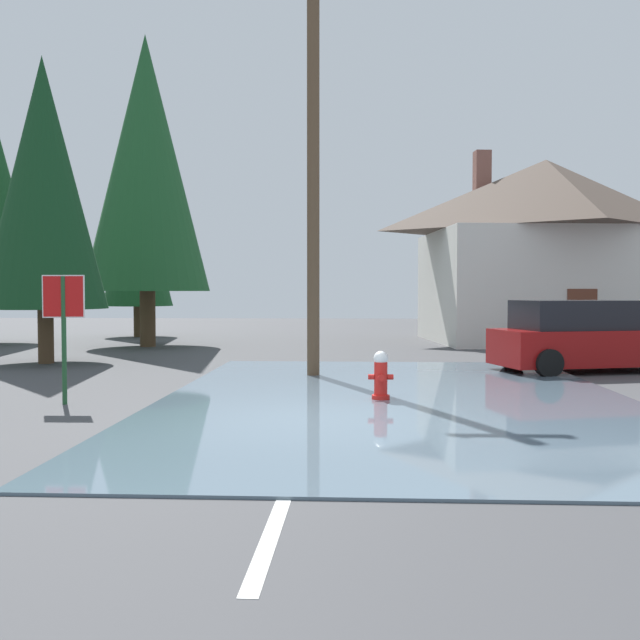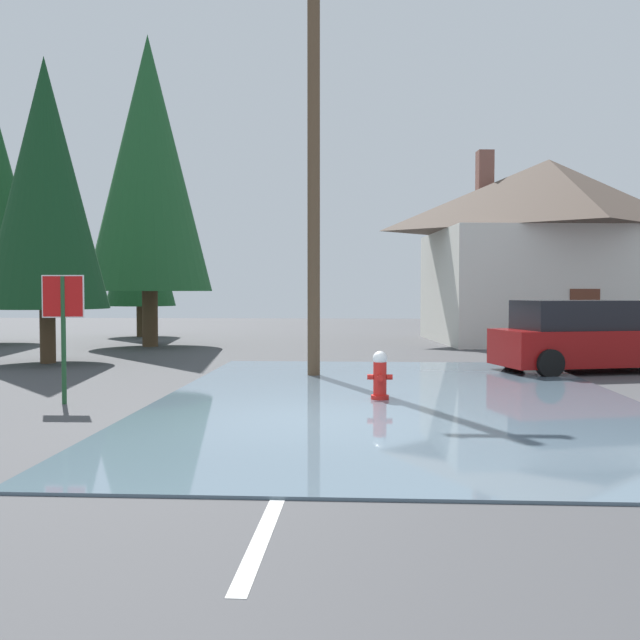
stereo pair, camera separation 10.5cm
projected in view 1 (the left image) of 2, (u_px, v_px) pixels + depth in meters
ground_plane at (312, 423)px, 10.88m from camera, size 80.00×80.00×0.10m
flood_puddle at (396, 398)px, 13.03m from camera, size 8.29×12.84×0.03m
lane_stop_bar at (369, 454)px, 8.57m from camera, size 3.90×0.36×0.01m
lane_center_stripe at (276, 522)px, 6.05m from camera, size 0.15×3.01×0.01m
stop_sign_near at (64, 312)px, 12.30m from camera, size 0.73×0.08×2.20m
fire_hydrant at (381, 376)px, 12.71m from camera, size 0.44×0.38×0.88m
utility_pole at (313, 157)px, 16.17m from camera, size 1.60×0.28×9.47m
house at (545, 248)px, 27.49m from camera, size 9.80×8.40×7.42m
parked_car at (582, 338)px, 17.29m from camera, size 4.60×2.85×1.71m
pine_tree_tall_left at (146, 164)px, 24.95m from camera, size 4.28×4.28×10.71m
pine_tree_mid_left at (137, 235)px, 30.35m from camera, size 2.90×2.90×7.26m
pine_tree_short_left at (44, 183)px, 19.19m from camera, size 3.25×3.25×8.13m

